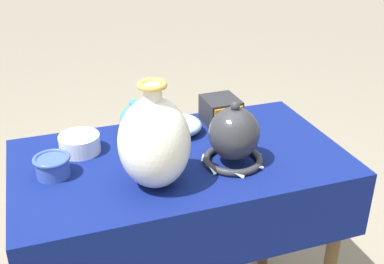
{
  "coord_description": "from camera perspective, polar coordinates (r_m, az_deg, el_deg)",
  "views": [
    {
      "loc": [
        -0.39,
        -1.25,
        1.49
      ],
      "look_at": [
        0.01,
        -0.08,
        0.87
      ],
      "focal_mm": 45.0,
      "sensor_mm": 36.0,
      "label": 1
    }
  ],
  "objects": [
    {
      "name": "vase_dome_bell",
      "position": [
        1.43,
        4.98,
        -0.71
      ],
      "size": [
        0.19,
        0.2,
        0.2
      ],
      "color": "#2D2D33",
      "rests_on": "display_table"
    },
    {
      "name": "jar_round_teal",
      "position": [
        1.62,
        -6.6,
        1.45
      ],
      "size": [
        0.11,
        0.11,
        0.12
      ],
      "color": "teal",
      "rests_on": "display_table"
    },
    {
      "name": "cup_wide_cobalt",
      "position": [
        1.44,
        -16.22,
        -3.83
      ],
      "size": [
        0.11,
        0.11,
        0.06
      ],
      "color": "#3851A8",
      "rests_on": "display_table"
    },
    {
      "name": "mosaic_tile_box",
      "position": [
        1.7,
        3.44,
        2.53
      ],
      "size": [
        0.12,
        0.14,
        0.09
      ],
      "rotation": [
        0.0,
        0.0,
        0.03
      ],
      "color": "#232328",
      "rests_on": "display_table"
    },
    {
      "name": "pot_squat_porcelain",
      "position": [
        1.55,
        -13.17,
        -1.34
      ],
      "size": [
        0.13,
        0.13,
        0.06
      ],
      "primitive_type": "cylinder",
      "color": "white",
      "rests_on": "display_table"
    },
    {
      "name": "vase_tall_bulbous",
      "position": [
        1.3,
        -4.49,
        -1.18
      ],
      "size": [
        0.2,
        0.2,
        0.31
      ],
      "color": "white",
      "rests_on": "display_table"
    },
    {
      "name": "display_table",
      "position": [
        1.54,
        -1.27,
        -6.33
      ],
      "size": [
        1.03,
        0.58,
        0.76
      ],
      "color": "brown",
      "rests_on": "ground_plane"
    },
    {
      "name": "bowl_shallow_celadon",
      "position": [
        1.63,
        -1.3,
        0.78
      ],
      "size": [
        0.14,
        0.14,
        0.06
      ],
      "primitive_type": "ellipsoid",
      "color": "#A8CCB7",
      "rests_on": "display_table"
    }
  ]
}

